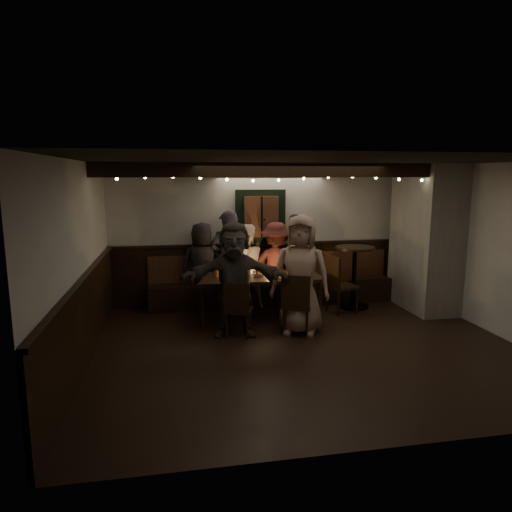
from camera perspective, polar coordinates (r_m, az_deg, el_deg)
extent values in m
cube|color=black|center=(6.68, 6.34, -11.23)|extent=(6.00, 5.00, 0.01)
cube|color=black|center=(6.23, 6.81, 11.77)|extent=(6.00, 5.00, 0.01)
cube|color=silver|center=(8.72, 1.78, 2.73)|extent=(6.00, 0.01, 2.60)
cube|color=silver|center=(6.16, -21.24, -1.02)|extent=(0.01, 5.00, 2.60)
cube|color=silver|center=(7.74, 28.36, 0.59)|extent=(0.01, 5.00, 2.60)
cube|color=black|center=(8.82, 1.79, -2.13)|extent=(6.00, 0.05, 1.10)
cube|color=black|center=(6.34, -20.54, -7.68)|extent=(0.05, 5.00, 1.10)
cube|color=gray|center=(8.76, 20.45, 2.14)|extent=(0.70, 1.40, 2.60)
cube|color=black|center=(8.66, 2.13, -4.58)|extent=(4.60, 0.45, 0.45)
cube|color=#482313|center=(8.72, 1.89, -1.26)|extent=(4.60, 0.06, 0.50)
cube|color=black|center=(8.58, 0.57, 4.97)|extent=(0.95, 0.04, 1.00)
cube|color=#482313|center=(8.52, 0.65, 4.93)|extent=(0.64, 0.12, 0.76)
cube|color=black|center=(7.18, 4.40, 10.66)|extent=(6.00, 0.16, 0.22)
sphere|color=#FFE599|center=(6.97, -17.00, 9.20)|extent=(0.04, 0.04, 0.04)
sphere|color=#FFE599|center=(6.94, -13.68, 9.55)|extent=(0.04, 0.04, 0.04)
sphere|color=#FFE599|center=(6.93, -10.33, 9.72)|extent=(0.04, 0.04, 0.04)
sphere|color=#FFE599|center=(6.94, -6.98, 9.67)|extent=(0.04, 0.04, 0.04)
sphere|color=#FFE599|center=(6.98, -3.65, 9.51)|extent=(0.04, 0.04, 0.04)
sphere|color=#FFE599|center=(7.04, -0.37, 9.40)|extent=(0.04, 0.04, 0.04)
sphere|color=#FFE599|center=(7.12, 2.85, 9.45)|extent=(0.04, 0.04, 0.04)
sphere|color=#FFE599|center=(7.22, 5.99, 9.60)|extent=(0.04, 0.04, 0.04)
sphere|color=#FFE599|center=(7.34, 9.03, 9.72)|extent=(0.04, 0.04, 0.04)
sphere|color=#FFE599|center=(7.48, 11.96, 9.67)|extent=(0.04, 0.04, 0.04)
sphere|color=#FFE599|center=(7.64, 14.77, 9.44)|extent=(0.04, 0.04, 0.04)
sphere|color=#FFE599|center=(7.82, 17.45, 9.13)|extent=(0.04, 0.04, 0.04)
sphere|color=#FFE599|center=(8.01, 20.01, 8.88)|extent=(0.04, 0.04, 0.04)
sphere|color=#FFE599|center=(8.22, 22.45, 8.79)|extent=(0.04, 0.04, 0.04)
cube|color=black|center=(7.67, 0.27, -2.71)|extent=(2.09, 0.90, 0.06)
cylinder|color=black|center=(7.29, -6.72, -6.49)|extent=(0.07, 0.07, 0.69)
cylinder|color=black|center=(8.00, -7.07, -5.00)|extent=(0.07, 0.07, 0.69)
cylinder|color=black|center=(7.65, 7.95, -5.72)|extent=(0.07, 0.07, 0.69)
cylinder|color=black|center=(8.33, 6.36, -4.38)|extent=(0.07, 0.07, 0.69)
cylinder|color=#BF7226|center=(7.59, -4.99, -2.10)|extent=(0.07, 0.07, 0.14)
cylinder|color=#BF7226|center=(7.42, -2.01, -2.36)|extent=(0.07, 0.07, 0.14)
cylinder|color=silver|center=(7.82, -0.70, -1.70)|extent=(0.07, 0.07, 0.14)
cylinder|color=#BF7226|center=(7.56, 2.40, -2.13)|extent=(0.07, 0.07, 0.14)
cylinder|color=silver|center=(7.94, 4.40, -1.55)|extent=(0.07, 0.07, 0.14)
cylinder|color=#BF7226|center=(7.63, 5.85, -2.06)|extent=(0.07, 0.07, 0.14)
cylinder|color=white|center=(7.30, -2.97, -3.08)|extent=(0.26, 0.26, 0.01)
cube|color=#B2B2B7|center=(7.61, 0.34, -2.39)|extent=(0.16, 0.10, 0.05)
cylinder|color=#990C0C|center=(7.59, 0.12, -1.99)|extent=(0.04, 0.04, 0.16)
cylinder|color=gold|center=(7.60, 0.56, -1.98)|extent=(0.04, 0.04, 0.16)
cylinder|color=silver|center=(7.75, 1.93, -2.05)|extent=(0.05, 0.05, 0.08)
sphere|color=#FFB24C|center=(7.73, 1.94, -1.62)|extent=(0.03, 0.03, 0.03)
cube|color=black|center=(6.95, -2.18, -6.77)|extent=(0.50, 0.50, 0.04)
cube|color=black|center=(6.72, -2.49, -5.23)|extent=(0.38, 0.17, 0.45)
cylinder|color=black|center=(7.14, -0.66, -8.08)|extent=(0.03, 0.03, 0.38)
cylinder|color=black|center=(6.84, -1.12, -8.89)|extent=(0.03, 0.03, 0.38)
cylinder|color=black|center=(7.19, -3.16, -7.94)|extent=(0.03, 0.03, 0.38)
cylinder|color=black|center=(6.90, -3.72, -8.74)|extent=(0.03, 0.03, 0.38)
cube|color=black|center=(7.06, 5.20, -6.21)|extent=(0.57, 0.57, 0.04)
cube|color=black|center=(6.80, 4.98, -4.51)|extent=(0.41, 0.22, 0.49)
cylinder|color=black|center=(7.26, 6.76, -7.66)|extent=(0.04, 0.04, 0.42)
cylinder|color=black|center=(6.94, 6.37, -8.51)|extent=(0.04, 0.04, 0.42)
cylinder|color=black|center=(7.31, 4.04, -7.49)|extent=(0.04, 0.04, 0.42)
cylinder|color=black|center=(6.99, 3.52, -8.32)|extent=(0.04, 0.04, 0.42)
cube|color=black|center=(8.22, 10.73, -3.74)|extent=(0.55, 0.55, 0.04)
cube|color=black|center=(8.04, 9.54, -1.90)|extent=(0.14, 0.46, 0.53)
cylinder|color=black|center=(8.23, 12.49, -5.58)|extent=(0.04, 0.04, 0.45)
cylinder|color=black|center=(8.03, 10.27, -5.90)|extent=(0.04, 0.04, 0.45)
cylinder|color=black|center=(8.53, 11.06, -4.97)|extent=(0.04, 0.04, 0.45)
cylinder|color=black|center=(8.34, 8.88, -5.26)|extent=(0.04, 0.04, 0.45)
cylinder|color=black|center=(8.72, 12.01, -6.11)|extent=(0.58, 0.58, 0.03)
cylinder|color=black|center=(8.59, 12.14, -2.66)|extent=(0.08, 0.08, 1.11)
cylinder|color=black|center=(8.48, 12.28, 1.00)|extent=(0.71, 0.71, 0.04)
imported|color=black|center=(8.29, -6.69, -1.25)|extent=(0.80, 0.54, 1.59)
imported|color=#2A2934|center=(8.22, -3.52, -0.55)|extent=(0.69, 0.48, 1.80)
imported|color=silver|center=(8.34, -1.32, -1.28)|extent=(0.84, 0.71, 1.54)
imported|color=#471D1A|center=(8.37, 2.53, -1.15)|extent=(1.17, 0.95, 1.57)
imported|color=black|center=(8.51, 4.97, -0.51)|extent=(1.01, 0.44, 1.71)
imported|color=#39342C|center=(6.85, -2.72, -2.93)|extent=(1.67, 0.71, 1.75)
imported|color=#A07C6C|center=(6.97, 5.59, -2.34)|extent=(1.06, 0.89, 1.84)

